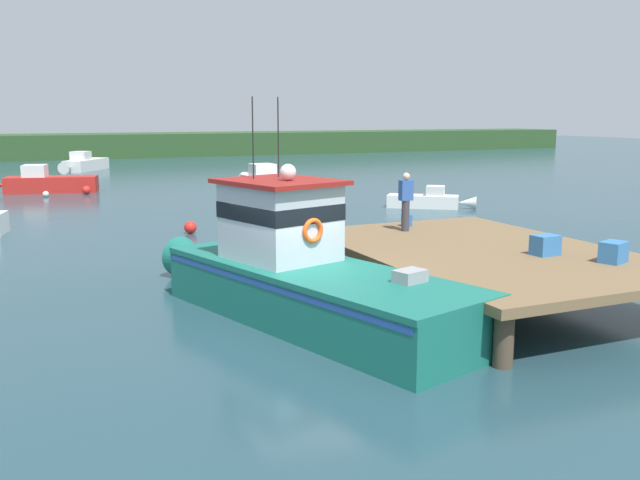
% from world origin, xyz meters
% --- Properties ---
extents(ground_plane, '(200.00, 200.00, 0.00)m').
position_xyz_m(ground_plane, '(0.00, 0.00, 0.00)').
color(ground_plane, '#23424C').
extents(dock, '(6.00, 9.00, 1.20)m').
position_xyz_m(dock, '(4.80, 0.00, 1.07)').
color(dock, '#4C3D2D').
rests_on(dock, ground).
extents(main_fishing_boat, '(4.74, 9.91, 4.80)m').
position_xyz_m(main_fishing_boat, '(0.04, 0.21, 1.01)').
color(main_fishing_boat, '#196B5B').
rests_on(main_fishing_boat, ground).
extents(crate_stack_mid_dock, '(0.72, 0.62, 0.47)m').
position_xyz_m(crate_stack_mid_dock, '(6.43, -2.45, 1.43)').
color(crate_stack_mid_dock, '#3370B2').
rests_on(crate_stack_mid_dock, dock).
extents(crate_single_by_cleat, '(0.63, 0.48, 0.47)m').
position_xyz_m(crate_single_by_cleat, '(5.64, -1.20, 1.43)').
color(crate_single_by_cleat, '#3370B2').
rests_on(crate_single_by_cleat, dock).
extents(bait_bucket, '(0.32, 0.32, 0.34)m').
position_xyz_m(bait_bucket, '(4.86, 3.71, 1.37)').
color(bait_bucket, '#2866B2').
rests_on(bait_bucket, dock).
extents(deckhand_by_the_boat, '(0.36, 0.22, 1.63)m').
position_xyz_m(deckhand_by_the_boat, '(4.39, 3.01, 2.06)').
color(deckhand_by_the_boat, '#383842').
rests_on(deckhand_by_the_boat, dock).
extents(moored_boat_off_the_point, '(1.88, 6.37, 1.61)m').
position_xyz_m(moored_boat_off_the_point, '(7.58, 23.91, 0.55)').
color(moored_boat_off_the_point, white).
rests_on(moored_boat_off_the_point, ground).
extents(moored_boat_far_left, '(3.83, 3.18, 1.06)m').
position_xyz_m(moored_boat_far_left, '(12.50, 14.40, 0.36)').
color(moored_boat_far_left, white).
rests_on(moored_boat_far_left, ground).
extents(moored_boat_near_channel, '(6.35, 2.66, 1.58)m').
position_xyz_m(moored_boat_near_channel, '(-4.05, 28.95, 0.54)').
color(moored_boat_near_channel, red).
rests_on(moored_boat_near_channel, ground).
extents(moored_boat_far_right, '(4.27, 5.81, 1.55)m').
position_xyz_m(moored_boat_far_right, '(-0.51, 44.04, 0.53)').
color(moored_boat_far_right, silver).
rests_on(moored_boat_far_right, ground).
extents(mooring_buoy_inshore, '(0.32, 0.32, 0.32)m').
position_xyz_m(mooring_buoy_inshore, '(-4.06, 26.53, 0.16)').
color(mooring_buoy_inshore, silver).
rests_on(mooring_buoy_inshore, ground).
extents(mooring_buoy_channel_marker, '(0.47, 0.47, 0.47)m').
position_xyz_m(mooring_buoy_channel_marker, '(0.38, 11.89, 0.24)').
color(mooring_buoy_channel_marker, red).
rests_on(mooring_buoy_channel_marker, ground).
extents(mooring_buoy_outer, '(0.47, 0.47, 0.47)m').
position_xyz_m(mooring_buoy_outer, '(-1.92, 27.05, 0.24)').
color(mooring_buoy_outer, red).
rests_on(mooring_buoy_outer, ground).
extents(far_shoreline, '(120.00, 8.00, 2.40)m').
position_xyz_m(far_shoreline, '(0.00, 62.00, 1.20)').
color(far_shoreline, '#284723').
rests_on(far_shoreline, ground).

